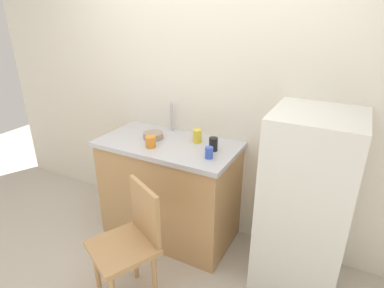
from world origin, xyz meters
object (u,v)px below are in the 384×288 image
at_px(cup_orange, 151,142).
at_px(cup_blue, 209,153).
at_px(refrigerator, 305,203).
at_px(terracotta_bowl, 153,135).
at_px(chair, 130,241).
at_px(cup_yellow, 197,136).
at_px(cup_black, 213,144).

bearing_deg(cup_orange, cup_blue, 3.71).
height_order(refrigerator, terracotta_bowl, refrigerator).
distance_m(chair, cup_yellow, 0.98).
distance_m(chair, cup_black, 0.94).
relative_size(chair, cup_black, 8.43).
height_order(chair, cup_black, cup_black).
xyz_separation_m(refrigerator, terracotta_bowl, (-1.30, 0.01, 0.28)).
height_order(chair, cup_yellow, cup_yellow).
height_order(terracotta_bowl, cup_orange, cup_orange).
bearing_deg(chair, cup_blue, 91.65).
relative_size(cup_black, cup_blue, 1.20).
bearing_deg(cup_black, refrigerator, -1.11).
height_order(refrigerator, chair, refrigerator).
relative_size(terracotta_bowl, cup_yellow, 1.58).
distance_m(chair, terracotta_bowl, 0.93).
distance_m(cup_blue, cup_yellow, 0.32).
distance_m(refrigerator, chair, 1.26).
relative_size(chair, cup_yellow, 8.28).
distance_m(chair, cup_orange, 0.78).
xyz_separation_m(terracotta_bowl, cup_blue, (0.59, -0.13, 0.02)).
bearing_deg(chair, cup_black, 97.70).
bearing_deg(cup_blue, terracotta_bowl, 167.38).
distance_m(refrigerator, cup_black, 0.80).
bearing_deg(cup_blue, refrigerator, 10.12).
relative_size(refrigerator, cup_orange, 14.97).
relative_size(chair, cup_blue, 10.12).
height_order(cup_blue, cup_orange, cup_orange).
bearing_deg(cup_black, cup_blue, -78.54).
height_order(cup_yellow, cup_orange, cup_yellow).
bearing_deg(cup_yellow, cup_blue, -47.28).
bearing_deg(cup_black, chair, -108.70).
xyz_separation_m(chair, cup_black, (0.26, 0.76, 0.48)).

